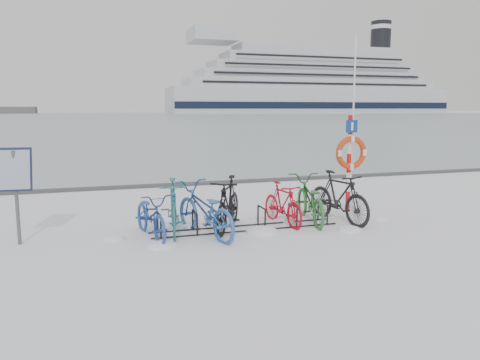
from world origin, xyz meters
TOP-DOWN VIEW (x-y plane):
  - ground at (0.00, 0.00)m, footprint 900.00×900.00m
  - ice_sheet at (0.00, 155.00)m, footprint 400.00×298.00m
  - quay_edge at (0.00, 5.90)m, footprint 400.00×0.25m
  - bike_rack at (0.00, 0.00)m, footprint 4.00×0.48m
  - info_board at (-4.37, 0.19)m, footprint 0.62×0.29m
  - lifebuoy_station at (3.03, 0.96)m, footprint 0.82×0.23m
  - cruise_ferry at (101.34, 205.00)m, footprint 141.61×26.70m
  - bike_0 at (-1.96, -0.03)m, footprint 0.93×1.91m
  - bike_1 at (-1.48, 0.20)m, footprint 0.79×1.92m
  - bike_2 at (-0.93, -0.22)m, footprint 1.31×2.21m
  - bike_3 at (-0.34, 0.11)m, footprint 1.39×1.92m
  - bike_4 at (0.91, 0.17)m, footprint 0.65×1.64m
  - bike_5 at (1.57, 0.22)m, footprint 1.06×2.13m
  - bike_6 at (2.21, 0.05)m, footprint 0.96×2.00m
  - snow_drifts at (0.28, -0.19)m, footprint 6.32×2.01m

SIDE VIEW (x-z plane):
  - ground at x=0.00m, z-range 0.00..0.00m
  - snow_drifts at x=0.28m, z-range -0.12..0.12m
  - ice_sheet at x=0.00m, z-range 0.00..0.02m
  - quay_edge at x=0.00m, z-range 0.00..0.10m
  - bike_rack at x=0.00m, z-range -0.05..0.41m
  - bike_4 at x=0.91m, z-range 0.00..0.96m
  - bike_0 at x=-1.96m, z-range 0.00..0.96m
  - bike_5 at x=1.57m, z-range 0.00..1.07m
  - bike_2 at x=-0.93m, z-range 0.00..1.10m
  - bike_1 at x=-1.48m, z-range 0.00..1.12m
  - bike_3 at x=-0.34m, z-range 0.00..1.14m
  - bike_6 at x=2.21m, z-range 0.00..1.16m
  - info_board at x=-4.37m, z-range 0.40..2.21m
  - lifebuoy_station at x=3.03m, z-range -0.70..3.57m
  - cruise_ferry at x=101.34m, z-range -10.59..35.94m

